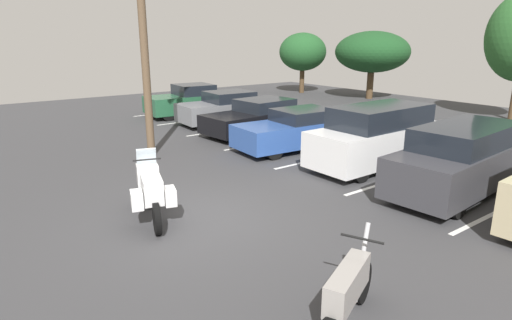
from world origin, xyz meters
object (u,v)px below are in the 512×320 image
(car_charcoal, at_px, (461,159))
(car_white, at_px, (377,136))
(car_green, at_px, (190,101))
(car_grey, at_px, (226,108))
(motorcycle_second, at_px, (347,293))
(car_blue, at_px, (299,129))
(utility_pole, at_px, (143,27))
(motorcycle_touring, at_px, (151,189))
(car_black, at_px, (258,117))

(car_charcoal, bearing_deg, car_white, 175.10)
(car_green, distance_m, car_grey, 2.91)
(motorcycle_second, height_order, car_green, car_green)
(car_blue, bearing_deg, car_grey, 175.52)
(motorcycle_second, xyz_separation_m, car_charcoal, (-2.00, 6.50, 0.32))
(car_charcoal, bearing_deg, utility_pole, -149.26)
(car_blue, bearing_deg, utility_pole, -115.71)
(motorcycle_second, distance_m, utility_pole, 10.96)
(motorcycle_second, bearing_deg, car_charcoal, 107.08)
(motorcycle_second, height_order, utility_pole, utility_pole)
(motorcycle_second, bearing_deg, car_white, 125.49)
(car_grey, bearing_deg, utility_pole, -57.65)
(motorcycle_second, distance_m, car_white, 8.29)
(car_blue, relative_size, car_white, 1.04)
(car_green, bearing_deg, motorcycle_touring, -32.00)
(car_white, distance_m, car_charcoal, 2.82)
(car_green, height_order, car_white, car_white)
(car_white, bearing_deg, utility_pole, -136.50)
(motorcycle_touring, height_order, motorcycle_second, motorcycle_touring)
(car_white, bearing_deg, car_green, -178.50)
(car_grey, bearing_deg, car_green, -173.20)
(car_black, distance_m, car_charcoal, 8.80)
(car_blue, bearing_deg, motorcycle_touring, -68.29)
(car_blue, distance_m, utility_pole, 6.32)
(car_green, distance_m, car_charcoal, 14.36)
(motorcycle_second, relative_size, car_charcoal, 0.43)
(motorcycle_touring, relative_size, car_black, 0.45)
(utility_pole, bearing_deg, motorcycle_second, -9.03)
(car_green, bearing_deg, car_grey, 6.80)
(car_black, bearing_deg, motorcycle_second, -31.68)
(utility_pole, bearing_deg, car_white, 43.50)
(motorcycle_touring, relative_size, car_charcoal, 0.45)
(motorcycle_second, height_order, car_blue, car_blue)
(car_grey, relative_size, utility_pole, 0.54)
(car_green, xyz_separation_m, car_blue, (8.43, -0.09, -0.07))
(motorcycle_second, height_order, car_white, car_white)
(motorcycle_second, xyz_separation_m, car_black, (-10.80, 6.66, 0.12))
(motorcycle_second, relative_size, utility_pole, 0.25)
(car_green, bearing_deg, car_white, 1.50)
(car_green, relative_size, car_charcoal, 0.91)
(motorcycle_second, bearing_deg, car_blue, 141.30)
(car_blue, distance_m, car_charcoal, 5.94)
(car_black, bearing_deg, car_blue, -6.23)
(utility_pole, bearing_deg, car_green, 141.95)
(motorcycle_second, xyz_separation_m, car_green, (-16.36, 6.44, 0.19))
(car_grey, xyz_separation_m, utility_pole, (3.27, -5.16, 3.50))
(car_grey, bearing_deg, car_white, -0.28)
(motorcycle_touring, bearing_deg, car_grey, 138.53)
(motorcycle_second, relative_size, car_white, 0.44)
(motorcycle_touring, bearing_deg, motorcycle_second, 5.98)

